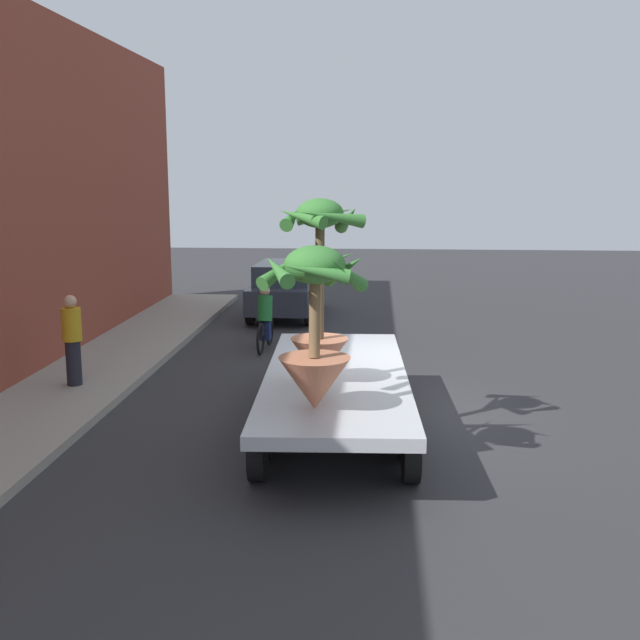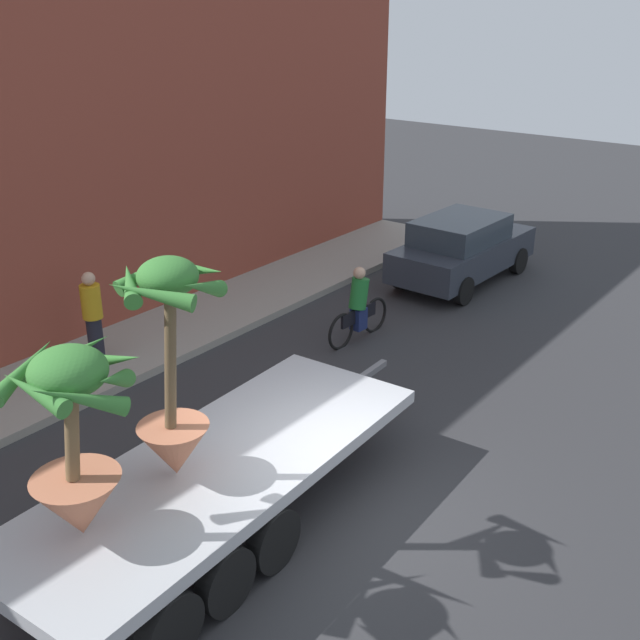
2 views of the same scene
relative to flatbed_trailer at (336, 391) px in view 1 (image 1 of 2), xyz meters
name	(u,v)px [view 1 (image 1 of 2)]	position (x,y,z in m)	size (l,w,h in m)	color
ground_plane	(399,412)	(1.47, -1.02, -0.76)	(60.00, 60.00, 0.00)	#2D2D30
sidewalk	(57,400)	(1.47, 5.08, -0.69)	(24.00, 2.20, 0.15)	gray
flatbed_trailer	(336,391)	(0.00, 0.00, 0.00)	(7.10, 2.45, 0.98)	#B7BABF
potted_palm_rear	(320,298)	(-0.20, 0.23, 1.49)	(1.30, 1.33, 2.72)	#C17251
potted_palm_middle	(314,330)	(-1.59, 0.20, 1.28)	(1.44, 1.48, 2.16)	#C17251
cyclist	(265,321)	(6.18, 1.99, -0.09)	(1.84, 0.36, 1.54)	black
parked_car	(286,288)	(10.44, 1.99, 0.06)	(4.18, 1.93, 1.58)	#2D333D
pedestrian_near_gate	(72,338)	(2.22, 5.04, 0.28)	(0.36, 0.36, 1.71)	black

